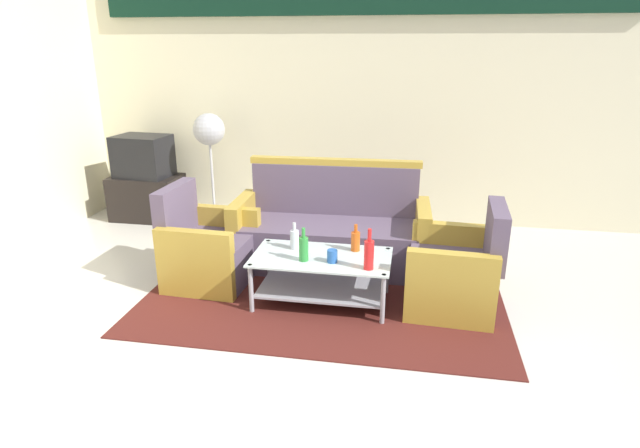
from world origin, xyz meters
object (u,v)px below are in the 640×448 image
Objects in this scene: armchair_right at (455,274)px; pedestal_fan at (209,136)px; coffee_table at (321,272)px; armchair_left at (208,250)px; bottle_clear at (295,239)px; bottle_red at (369,254)px; bottle_green at (304,248)px; bottle_orange at (356,241)px; television at (143,156)px; cup at (332,256)px; couch at (331,233)px; tv_stand at (148,197)px.

armchair_right is 3.25m from pedestal_fan.
coffee_table is 2.56m from pedestal_fan.
pedestal_fan is (-1.62, 1.83, 0.74)m from coffee_table.
armchair_left is 0.84m from bottle_clear.
bottle_green is at bearing 171.86° from bottle_red.
bottle_orange is at bearing 89.21° from armchair_left.
bottle_green is 0.42× the size of television.
bottle_green is 2.67× the size of cup.
couch is 1.09m from bottle_red.
pedestal_fan is (-1.37, 1.71, 0.52)m from bottle_clear.
coffee_table is at bearing 91.95° from couch.
bottle_red is 0.38m from bottle_orange.
television reaches higher than bottle_green.
pedestal_fan is at bearing 3.50° from tv_stand.
armchair_right is at bearing 13.49° from cup.
bottle_orange is (-0.80, 0.04, 0.21)m from armchair_right.
armchair_left is (-1.01, -0.56, -0.03)m from couch.
armchair_left is 2.67× the size of bottle_red.
armchair_left is 0.77× the size of coffee_table.
television is (-2.54, 1.89, 0.30)m from cup.
bottle_green is at bearing 72.02° from armchair_left.
bottle_clear is 0.70× the size of bottle_red.
tv_stand is (-2.68, 1.62, -0.24)m from bottle_orange.
bottle_red reaches higher than bottle_green.
bottle_clear is at bearing 154.52° from bottle_red.
armchair_right is 1.31m from bottle_clear.
armchair_right reaches higher than bottle_green.
armchair_left is at bearing 176.73° from bottle_orange.
bottle_red is at bearing -25.48° from bottle_clear.
bottle_red is at bearing -8.14° from bottle_green.
television is 0.50× the size of pedestal_fan.
armchair_left is at bearing 90.09° from armchair_right.
couch is 2.27× the size of tv_stand.
pedestal_fan is at bearing -171.23° from television.
couch is 0.92m from cup.
armchair_right reaches higher than bottle_red.
pedestal_fan is (-1.72, 1.94, 0.55)m from cup.
tv_stand is (-1.38, 1.54, -0.03)m from armchair_left.
coffee_table is 0.24m from cup.
coffee_table is at bearing 79.54° from armchair_left.
coffee_table is at bearing -48.60° from pedestal_fan.
armchair_right is 2.67× the size of bottle_red.
coffee_table is 3.06m from television.
television is at bearing -24.08° from couch.
couch is at bearing 61.80° from armchair_right.
tv_stand is (-2.38, 0.98, -0.06)m from couch.
couch is 0.72m from bottle_orange.
coffee_table is 1.72× the size of television.
television is (-2.19, 1.66, 0.27)m from bottle_clear.
bottle_orange is 0.31m from cup.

